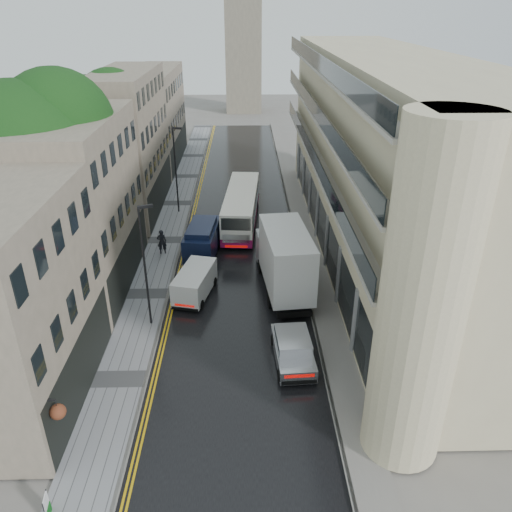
{
  "coord_description": "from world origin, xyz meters",
  "views": [
    {
      "loc": [
        0.54,
        -8.86,
        16.99
      ],
      "look_at": [
        1.16,
        18.0,
        3.39
      ],
      "focal_mm": 35.0,
      "sensor_mm": 36.0,
      "label": 1
    }
  ],
  "objects_px": {
    "navy_van": "(185,249)",
    "lamp_post_far": "(176,171)",
    "tree_far": "(93,147)",
    "white_lorry": "(270,275)",
    "white_van": "(175,293)",
    "cream_bus": "(224,221)",
    "lamp_post_near": "(145,268)",
    "pedestrian": "(162,242)",
    "tree_near": "(29,191)",
    "estate_sign": "(47,507)",
    "silver_hatchback": "(280,368)"
  },
  "relations": [
    {
      "from": "tree_far",
      "to": "lamp_post_near",
      "type": "height_order",
      "value": "tree_far"
    },
    {
      "from": "navy_van",
      "to": "lamp_post_far",
      "type": "distance_m",
      "value": 10.81
    },
    {
      "from": "tree_far",
      "to": "white_lorry",
      "type": "bearing_deg",
      "value": -47.33
    },
    {
      "from": "lamp_post_far",
      "to": "estate_sign",
      "type": "relative_size",
      "value": 7.7
    },
    {
      "from": "pedestrian",
      "to": "lamp_post_far",
      "type": "distance_m",
      "value": 9.0
    },
    {
      "from": "navy_van",
      "to": "white_lorry",
      "type": "bearing_deg",
      "value": -38.68
    },
    {
      "from": "navy_van",
      "to": "lamp_post_near",
      "type": "relative_size",
      "value": 0.71
    },
    {
      "from": "lamp_post_far",
      "to": "estate_sign",
      "type": "bearing_deg",
      "value": -77.25
    },
    {
      "from": "tree_far",
      "to": "lamp_post_far",
      "type": "relative_size",
      "value": 1.64
    },
    {
      "from": "tree_far",
      "to": "estate_sign",
      "type": "relative_size",
      "value": 12.63
    },
    {
      "from": "cream_bus",
      "to": "white_van",
      "type": "relative_size",
      "value": 2.58
    },
    {
      "from": "pedestrian",
      "to": "silver_hatchback",
      "type": "bearing_deg",
      "value": 109.74
    },
    {
      "from": "silver_hatchback",
      "to": "lamp_post_near",
      "type": "bearing_deg",
      "value": 141.59
    },
    {
      "from": "white_lorry",
      "to": "estate_sign",
      "type": "bearing_deg",
      "value": -127.92
    },
    {
      "from": "white_lorry",
      "to": "lamp_post_near",
      "type": "bearing_deg",
      "value": -172.16
    },
    {
      "from": "tree_far",
      "to": "tree_near",
      "type": "bearing_deg",
      "value": -91.32
    },
    {
      "from": "tree_far",
      "to": "silver_hatchback",
      "type": "height_order",
      "value": "tree_far"
    },
    {
      "from": "white_van",
      "to": "lamp_post_near",
      "type": "distance_m",
      "value": 3.65
    },
    {
      "from": "navy_van",
      "to": "pedestrian",
      "type": "bearing_deg",
      "value": 142.3
    },
    {
      "from": "tree_far",
      "to": "lamp_post_far",
      "type": "bearing_deg",
      "value": 5.49
    },
    {
      "from": "silver_hatchback",
      "to": "navy_van",
      "type": "relative_size",
      "value": 0.82
    },
    {
      "from": "lamp_post_far",
      "to": "tree_near",
      "type": "bearing_deg",
      "value": -101.89
    },
    {
      "from": "cream_bus",
      "to": "silver_hatchback",
      "type": "distance_m",
      "value": 17.55
    },
    {
      "from": "tree_near",
      "to": "pedestrian",
      "type": "xyz_separation_m",
      "value": [
        6.76,
        5.11,
        -5.87
      ]
    },
    {
      "from": "white_van",
      "to": "estate_sign",
      "type": "xyz_separation_m",
      "value": [
        -2.93,
        -14.41,
        -0.36
      ]
    },
    {
      "from": "cream_bus",
      "to": "white_van",
      "type": "xyz_separation_m",
      "value": [
        -2.76,
        -10.13,
        -0.53
      ]
    },
    {
      "from": "tree_near",
      "to": "white_van",
      "type": "distance_m",
      "value": 10.7
    },
    {
      "from": "tree_near",
      "to": "white_van",
      "type": "bearing_deg",
      "value": -14.32
    },
    {
      "from": "cream_bus",
      "to": "lamp_post_near",
      "type": "bearing_deg",
      "value": -103.94
    },
    {
      "from": "silver_hatchback",
      "to": "pedestrian",
      "type": "relative_size",
      "value": 2.24
    },
    {
      "from": "tree_near",
      "to": "silver_hatchback",
      "type": "distance_m",
      "value": 18.44
    },
    {
      "from": "tree_far",
      "to": "silver_hatchback",
      "type": "relative_size",
      "value": 2.92
    },
    {
      "from": "white_van",
      "to": "estate_sign",
      "type": "distance_m",
      "value": 14.7
    },
    {
      "from": "tree_far",
      "to": "white_van",
      "type": "height_order",
      "value": "tree_far"
    },
    {
      "from": "cream_bus",
      "to": "pedestrian",
      "type": "height_order",
      "value": "cream_bus"
    },
    {
      "from": "lamp_post_near",
      "to": "cream_bus",
      "type": "bearing_deg",
      "value": 49.82
    },
    {
      "from": "tree_near",
      "to": "estate_sign",
      "type": "bearing_deg",
      "value": -71.12
    },
    {
      "from": "cream_bus",
      "to": "tree_near",
      "type": "bearing_deg",
      "value": -140.88
    },
    {
      "from": "white_van",
      "to": "pedestrian",
      "type": "distance_m",
      "value": 7.54
    },
    {
      "from": "tree_near",
      "to": "estate_sign",
      "type": "height_order",
      "value": "tree_near"
    },
    {
      "from": "cream_bus",
      "to": "pedestrian",
      "type": "bearing_deg",
      "value": -144.3
    },
    {
      "from": "pedestrian",
      "to": "lamp_post_near",
      "type": "xyz_separation_m",
      "value": [
        0.64,
        -9.29,
        2.72
      ]
    },
    {
      "from": "silver_hatchback",
      "to": "white_van",
      "type": "relative_size",
      "value": 1.02
    },
    {
      "from": "pedestrian",
      "to": "lamp_post_near",
      "type": "relative_size",
      "value": 0.26
    },
    {
      "from": "lamp_post_far",
      "to": "tree_far",
      "type": "bearing_deg",
      "value": -159.29
    },
    {
      "from": "silver_hatchback",
      "to": "lamp_post_near",
      "type": "relative_size",
      "value": 0.58
    },
    {
      "from": "white_van",
      "to": "cream_bus",
      "type": "bearing_deg",
      "value": 87.98
    },
    {
      "from": "lamp_post_far",
      "to": "lamp_post_near",
      "type": "bearing_deg",
      "value": -73.45
    },
    {
      "from": "pedestrian",
      "to": "white_lorry",
      "type": "bearing_deg",
      "value": 126.64
    },
    {
      "from": "pedestrian",
      "to": "tree_near",
      "type": "bearing_deg",
      "value": 27.91
    }
  ]
}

